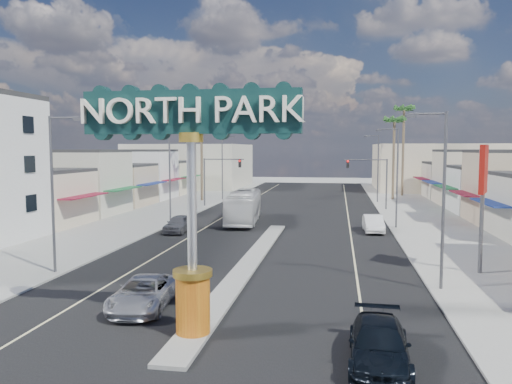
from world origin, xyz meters
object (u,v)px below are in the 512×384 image
(suv_left, at_px, (143,293))
(car_parked_left, at_px, (179,224))
(traffic_signal_right, at_px, (371,174))
(palm_right_far, at_px, (404,114))
(streetlight_r_near, at_px, (440,191))
(streetlight_r_mid, at_px, (395,172))
(streetlight_l_far, at_px, (223,164))
(palm_left_far, at_px, (201,117))
(traffic_signal_left, at_px, (219,172))
(city_bus, at_px, (244,207))
(bank_pylon_sign, at_px, (483,176))
(palm_right_mid, at_px, (394,124))
(streetlight_l_near, at_px, (55,186))
(streetlight_l_mid, at_px, (171,171))
(suv_right, at_px, (379,345))
(car_parked_right, at_px, (373,224))
(gateway_sign, at_px, (191,182))
(streetlight_r_far, at_px, (377,165))

(suv_left, xyz_separation_m, car_parked_left, (-4.92, 20.09, 0.05))
(traffic_signal_right, xyz_separation_m, palm_right_far, (5.82, 18.01, 8.11))
(streetlight_r_near, height_order, streetlight_r_mid, same)
(streetlight_l_far, relative_size, palm_left_far, 0.69)
(traffic_signal_left, relative_size, palm_left_far, 0.46)
(city_bus, xyz_separation_m, bank_pylon_sign, (17.06, -17.88, 4.09))
(palm_right_mid, height_order, car_parked_left, palm_right_mid)
(palm_left_far, height_order, bank_pylon_sign, palm_left_far)
(streetlight_l_near, height_order, streetlight_l_mid, same)
(streetlight_r_near, distance_m, suv_right, 11.02)
(streetlight_r_mid, height_order, bank_pylon_sign, streetlight_r_mid)
(streetlight_r_mid, xyz_separation_m, palm_right_mid, (2.57, 26.00, 5.54))
(palm_left_far, bearing_deg, traffic_signal_right, -15.15)
(car_parked_right, bearing_deg, car_parked_left, -172.42)
(car_parked_left, height_order, city_bus, city_bus)
(streetlight_r_mid, height_order, suv_right, streetlight_r_mid)
(car_parked_right, distance_m, bank_pylon_sign, 15.75)
(streetlight_l_far, bearing_deg, palm_right_mid, 9.69)
(palm_right_far, distance_m, city_bus, 37.30)
(traffic_signal_right, xyz_separation_m, palm_right_mid, (3.82, 12.01, 6.33))
(car_parked_right, bearing_deg, palm_left_far, 131.94)
(suv_right, bearing_deg, streetlight_r_near, 71.35)
(car_parked_left, bearing_deg, gateway_sign, -68.67)
(streetlight_l_far, height_order, streetlight_r_near, same)
(palm_left_far, xyz_separation_m, city_bus, (9.35, -18.42, -9.96))
(city_bus, bearing_deg, palm_right_far, 53.55)
(streetlight_l_mid, height_order, car_parked_left, streetlight_l_mid)
(gateway_sign, height_order, streetlight_r_mid, gateway_sign)
(palm_left_far, height_order, palm_right_far, palm_right_far)
(streetlight_r_far, bearing_deg, gateway_sign, -101.78)
(gateway_sign, relative_size, streetlight_l_far, 1.02)
(gateway_sign, distance_m, palm_right_far, 62.20)
(city_bus, bearing_deg, streetlight_l_mid, -171.83)
(streetlight_r_near, bearing_deg, palm_right_mid, 86.81)
(streetlight_r_near, xyz_separation_m, streetlight_r_mid, (0.00, 20.00, 0.00))
(streetlight_r_far, distance_m, palm_right_mid, 7.30)
(traffic_signal_right, height_order, streetlight_r_mid, streetlight_r_mid)
(streetlight_r_far, xyz_separation_m, palm_right_far, (4.57, 10.00, 7.32))
(gateway_sign, bearing_deg, streetlight_r_near, 37.55)
(streetlight_r_near, relative_size, palm_left_far, 0.69)
(car_parked_left, bearing_deg, streetlight_l_mid, 117.04)
(city_bus, bearing_deg, traffic_signal_right, 39.10)
(palm_right_far, bearing_deg, streetlight_l_far, -158.54)
(streetlight_r_near, height_order, car_parked_right, streetlight_r_near)
(streetlight_l_near, height_order, streetlight_r_far, same)
(streetlight_l_far, xyz_separation_m, streetlight_r_near, (20.87, -42.00, 0.00))
(traffic_signal_left, relative_size, streetlight_r_mid, 0.67)
(palm_left_far, bearing_deg, city_bus, -63.09)
(streetlight_l_near, bearing_deg, palm_right_mid, 63.01)
(streetlight_l_mid, bearing_deg, streetlight_r_far, 46.52)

